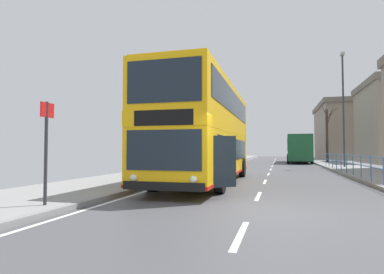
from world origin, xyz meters
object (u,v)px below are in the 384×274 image
bus_stop_sign_near (46,141)px  background_building_02 (364,131)px  background_bus_far_lane (299,148)px  bare_tree_far_00 (327,134)px  double_decker_bus_main (206,132)px  street_lamp_far_side (343,102)px

bus_stop_sign_near → background_building_02: (18.40, 48.95, 2.78)m
bus_stop_sign_near → background_building_02: bearing=69.4°
background_bus_far_lane → background_building_02: (10.76, 16.40, 2.76)m
bare_tree_far_00 → bus_stop_sign_near: bearing=-108.7°
background_bus_far_lane → background_building_02: bearing=56.7°
double_decker_bus_main → background_building_02: (16.11, 41.50, 2.19)m
double_decker_bus_main → bus_stop_sign_near: bearing=-107.1°
bus_stop_sign_near → double_decker_bus_main: bearing=72.9°
bare_tree_far_00 → background_building_02: background_building_02 is taller
bus_stop_sign_near → bare_tree_far_00: bearing=71.3°
background_bus_far_lane → street_lamp_far_side: 12.60m
background_building_02 → bare_tree_far_00: bearing=-113.9°
background_bus_far_lane → street_lamp_far_side: (2.76, -11.75, 3.61)m
street_lamp_far_side → background_building_02: (8.00, 28.15, -0.85)m
bus_stop_sign_near → bare_tree_far_00: size_ratio=0.39×
background_bus_far_lane → street_lamp_far_side: bearing=-76.8°
double_decker_bus_main → background_bus_far_lane: bearing=78.0°
street_lamp_far_side → background_building_02: size_ratio=0.57×
background_bus_far_lane → bare_tree_far_00: bare_tree_far_00 is taller
bus_stop_sign_near → background_bus_far_lane: bearing=76.8°
bus_stop_sign_near → street_lamp_far_side: street_lamp_far_side is taller
background_bus_far_lane → background_building_02: 19.81m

